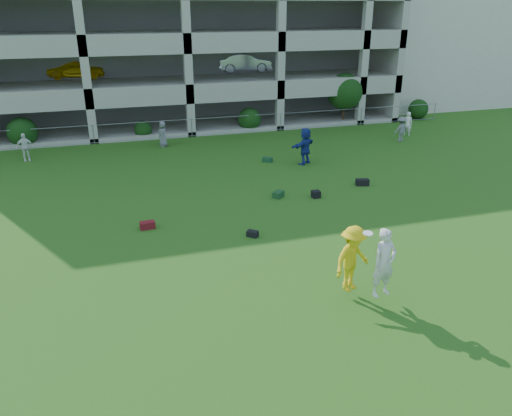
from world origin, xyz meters
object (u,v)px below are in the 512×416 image
object	(u,v)px
stucco_building	(428,39)
frisbee_contest	(361,260)
bystander_d	(305,146)
bystander_f	(401,129)
bystander_b	(25,147)
bystander_c	(163,134)
parking_garage	(168,31)
crate_d	(316,194)
bystander_e	(408,124)

from	to	relation	value
stucco_building	frisbee_contest	bearing A→B (deg)	-126.76
bystander_d	bystander_f	distance (m)	7.92
bystander_f	bystander_b	bearing A→B (deg)	-15.47
stucco_building	bystander_f	world-z (taller)	stucco_building
frisbee_contest	bystander_c	bearing A→B (deg)	99.97
bystander_f	frisbee_contest	world-z (taller)	frisbee_contest
bystander_c	parking_garage	xyz separation A→B (m)	(2.04, 10.47, 5.25)
stucco_building	crate_d	distance (m)	29.42
frisbee_contest	parking_garage	size ratio (longest dim) A/B	0.07
bystander_c	crate_d	bearing A→B (deg)	11.73
bystander_d	frisbee_contest	world-z (taller)	frisbee_contest
stucco_building	bystander_c	size ratio (longest dim) A/B	10.50
stucco_building	frisbee_contest	xyz separation A→B (m)	(-21.81, -29.19, -3.74)
bystander_d	crate_d	size ratio (longest dim) A/B	5.54
bystander_c	frisbee_contest	world-z (taller)	frisbee_contest
bystander_d	parking_garage	distance (m)	17.60
bystander_b	bystander_e	xyz separation A→B (m)	(22.92, -1.04, 0.00)
crate_d	parking_garage	size ratio (longest dim) A/B	0.01
parking_garage	crate_d	bearing A→B (deg)	-81.09
bystander_d	crate_d	distance (m)	5.07
bystander_e	bystander_b	bearing A→B (deg)	39.06
bystander_b	bystander_c	bearing A→B (deg)	-4.96
bystander_c	parking_garage	size ratio (longest dim) A/B	0.05
stucco_building	bystander_b	bearing A→B (deg)	-160.39
bystander_c	bystander_f	distance (m)	14.51
bystander_d	bystander_e	bearing A→B (deg)	170.63
bystander_c	parking_garage	distance (m)	11.89
bystander_f	parking_garage	distance (m)	18.92
bystander_c	crate_d	distance (m)	11.81
bystander_b	frisbee_contest	xyz separation A→B (m)	(10.72, -17.60, 0.50)
bystander_c	bystander_d	xyz separation A→B (m)	(6.74, -5.72, 0.21)
bystander_c	bystander_e	size ratio (longest dim) A/B	1.00
bystander_e	frisbee_contest	world-z (taller)	frisbee_contest
frisbee_contest	bystander_b	bearing A→B (deg)	121.35
bystander_b	crate_d	size ratio (longest dim) A/B	4.35
bystander_c	frisbee_contest	bearing A→B (deg)	-5.18
bystander_f	bystander_c	bearing A→B (deg)	-21.72
bystander_d	stucco_building	bearing A→B (deg)	-171.32
bystander_c	frisbee_contest	size ratio (longest dim) A/B	0.71
bystander_b	bystander_c	xyz separation A→B (m)	(7.48, 0.82, 0.00)
bystander_d	bystander_e	world-z (taller)	bystander_d
crate_d	bystander_c	bearing A→B (deg)	116.87
bystander_e	crate_d	size ratio (longest dim) A/B	4.36
bystander_c	bystander_f	bearing A→B (deg)	62.75
bystander_c	parking_garage	bearing A→B (deg)	153.83
bystander_e	bystander_f	xyz separation A→B (m)	(-1.24, -1.19, 0.00)
bystander_e	crate_d	xyz separation A→B (m)	(-10.10, -8.67, -0.61)
parking_garage	bystander_b	bearing A→B (deg)	-130.15
bystander_e	frisbee_contest	bearing A→B (deg)	95.29
bystander_b	parking_garage	world-z (taller)	parking_garage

